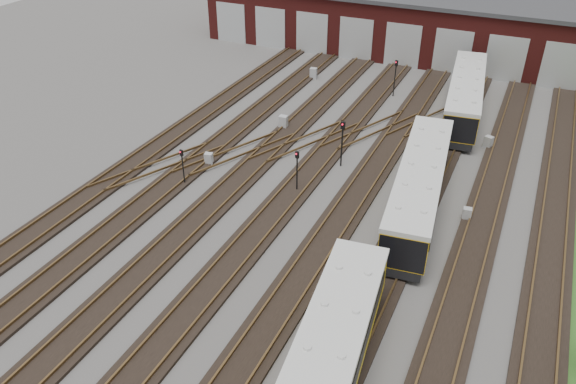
% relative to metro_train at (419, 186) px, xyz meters
% --- Properties ---
extents(ground, '(120.00, 120.00, 0.00)m').
position_rel_metro_train_xyz_m(ground, '(-6.00, -8.23, -1.86)').
color(ground, '#484643').
rests_on(ground, ground).
extents(track_network, '(30.40, 70.00, 0.33)m').
position_rel_metro_train_xyz_m(track_network, '(-6.17, -7.64, -1.75)').
color(track_network, black).
rests_on(track_network, ground).
extents(maintenance_shed, '(51.00, 12.50, 6.35)m').
position_rel_metro_train_xyz_m(maintenance_shed, '(-6.01, 31.75, 1.35)').
color(maintenance_shed, '#521614').
rests_on(maintenance_shed, ground).
extents(metro_train, '(4.22, 46.64, 2.98)m').
position_rel_metro_train_xyz_m(metro_train, '(0.00, 0.00, 0.00)').
color(metro_train, black).
rests_on(metro_train, ground).
extents(signal_mast_0, '(0.25, 0.24, 2.67)m').
position_rel_metro_train_xyz_m(signal_mast_0, '(-15.12, -3.40, -0.14)').
color(signal_mast_0, black).
rests_on(signal_mast_0, ground).
extents(signal_mast_1, '(0.27, 0.26, 3.01)m').
position_rel_metro_train_xyz_m(signal_mast_1, '(-7.82, -0.99, 0.07)').
color(signal_mast_1, black).
rests_on(signal_mast_1, ground).
extents(signal_mast_2, '(0.28, 0.27, 3.37)m').
position_rel_metro_train_xyz_m(signal_mast_2, '(-6.51, 17.75, 0.28)').
color(signal_mast_2, black).
rests_on(signal_mast_2, ground).
extents(signal_mast_3, '(0.29, 0.27, 3.49)m').
position_rel_metro_train_xyz_m(signal_mast_3, '(-6.35, 3.50, 0.37)').
color(signal_mast_3, black).
rests_on(signal_mast_3, ground).
extents(relay_cabinet_0, '(0.64, 0.58, 0.92)m').
position_rel_metro_train_xyz_m(relay_cabinet_0, '(-15.07, -0.33, -1.40)').
color(relay_cabinet_0, '#A3A5A8').
rests_on(relay_cabinet_0, ground).
extents(relay_cabinet_1, '(0.70, 0.61, 1.06)m').
position_rel_metro_train_xyz_m(relay_cabinet_1, '(-14.87, 18.78, -1.33)').
color(relay_cabinet_1, '#A3A5A8').
rests_on(relay_cabinet_1, ground).
extents(relay_cabinet_2, '(0.70, 0.60, 1.10)m').
position_rel_metro_train_xyz_m(relay_cabinet_2, '(-12.76, 7.37, -1.31)').
color(relay_cabinet_2, '#A3A5A8').
rests_on(relay_cabinet_2, ground).
extents(relay_cabinet_3, '(0.73, 0.68, 0.96)m').
position_rel_metro_train_xyz_m(relay_cabinet_3, '(2.85, 10.82, -1.38)').
color(relay_cabinet_3, '#A3A5A8').
rests_on(relay_cabinet_3, ground).
extents(relay_cabinet_4, '(0.58, 0.51, 0.87)m').
position_rel_metro_train_xyz_m(relay_cabinet_4, '(3.05, 0.34, -1.42)').
color(relay_cabinet_4, '#A3A5A8').
rests_on(relay_cabinet_4, ground).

